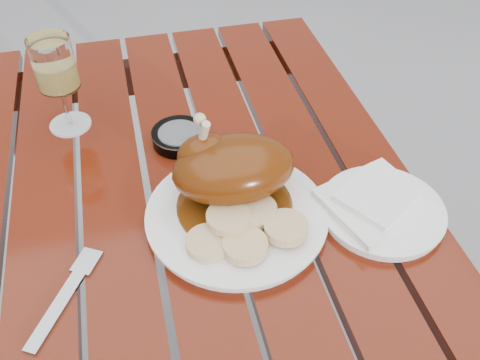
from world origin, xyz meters
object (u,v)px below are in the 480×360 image
wine_glass (60,85)px  side_plate (382,211)px  dinner_plate (237,216)px  ashtray (179,137)px  table (199,329)px

wine_glass → side_plate: wine_glass is taller
dinner_plate → ashtray: (-0.06, 0.22, 0.00)m
dinner_plate → side_plate: 0.24m
table → dinner_plate: 0.39m
dinner_plate → ashtray: bearing=105.1°
wine_glass → ashtray: size_ratio=1.83×
wine_glass → dinner_plate: bearing=-51.1°
table → dinner_plate: bearing=-29.4°
wine_glass → ashtray: wine_glass is taller
wine_glass → side_plate: (0.49, -0.36, -0.09)m
side_plate → wine_glass: bearing=143.5°
side_plate → ashtray: ashtray is taller
table → ashtray: (0.02, 0.18, 0.39)m
side_plate → ashtray: 0.39m
wine_glass → side_plate: bearing=-36.5°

